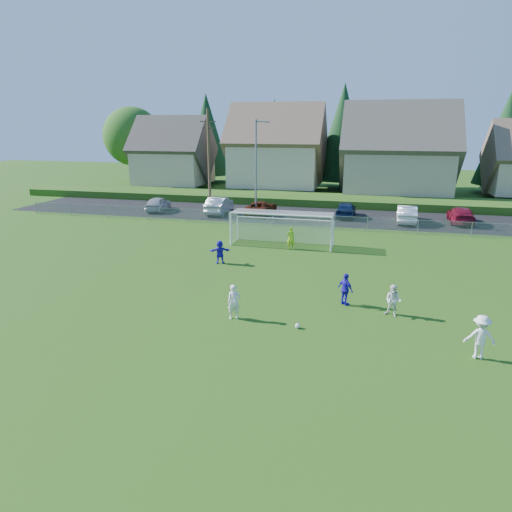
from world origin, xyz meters
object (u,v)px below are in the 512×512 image
object	(u,v)px
player_white_a	(234,302)
car_g	(461,215)
soccer_ball	(298,326)
player_blue_b	(220,252)
car_f	(407,214)
soccer_goal	(283,223)
goalkeeper	(291,238)
car_a	(158,204)
car_c	(261,208)
car_b	(219,205)
player_white_c	(480,337)
player_white_b	(393,301)
car_e	(346,209)
player_blue_a	(345,289)

from	to	relation	value
player_white_a	car_g	distance (m)	28.56
soccer_ball	player_blue_b	xyz separation A→B (m)	(-6.35, 8.40, 0.64)
car_f	soccer_goal	distance (m)	14.15
car_f	soccer_goal	bearing A→B (deg)	50.47
goalkeeper	car_f	world-z (taller)	goalkeeper
car_a	car_c	world-z (taller)	car_a
player_white_a	car_b	distance (m)	25.68
player_white_c	soccer_ball	bearing A→B (deg)	-8.67
soccer_ball	car_b	distance (m)	27.18
soccer_ball	player_white_a	bearing A→B (deg)	173.38
player_blue_b	car_g	world-z (taller)	player_blue_b
player_white_b	car_f	xyz separation A→B (m)	(2.00, 22.07, 0.03)
car_a	car_f	xyz separation A→B (m)	(24.36, 0.16, 0.06)
player_white_a	car_f	distance (m)	25.77
player_white_a	car_e	world-z (taller)	player_white_a
player_white_c	car_e	bearing A→B (deg)	-77.35
player_blue_b	goalkeeper	distance (m)	5.92
player_white_a	player_blue_b	world-z (taller)	player_white_a
car_b	car_e	xyz separation A→B (m)	(12.36, 1.18, -0.08)
car_a	player_white_a	bearing A→B (deg)	114.69
player_blue_a	car_c	distance (m)	23.62
player_white_b	player_blue_b	world-z (taller)	player_white_b
player_white_b	soccer_ball	bearing A→B (deg)	-129.55
player_blue_b	car_a	xyz separation A→B (m)	(-11.95, 15.91, -0.03)
car_c	car_g	size ratio (longest dim) A/B	0.99
car_b	car_f	world-z (taller)	car_b
player_blue_b	player_blue_a	bearing A→B (deg)	124.40
player_blue_b	car_a	size ratio (longest dim) A/B	0.35
soccer_ball	player_white_a	distance (m)	3.10
soccer_ball	player_blue_b	bearing A→B (deg)	127.07
car_b	car_f	xyz separation A→B (m)	(17.83, -0.01, -0.04)
player_white_a	goalkeeper	world-z (taller)	player_white_a
car_e	player_blue_b	bearing A→B (deg)	68.62
car_f	car_a	bearing A→B (deg)	2.57
player_white_c	soccer_goal	bearing A→B (deg)	-56.04
player_white_b	player_blue_b	bearing A→B (deg)	169.84
car_f	car_g	world-z (taller)	car_f
player_white_c	goalkeeper	xyz separation A→B (m)	(-9.66, 13.90, -0.09)
car_c	car_e	xyz separation A→B (m)	(8.16, 0.77, 0.07)
player_white_a	car_f	xyz separation A→B (m)	(9.06, 24.12, -0.02)
car_g	car_f	bearing A→B (deg)	13.01
player_blue_b	car_b	size ratio (longest dim) A/B	0.30
car_b	car_g	bearing A→B (deg)	179.33
player_white_b	car_f	size ratio (longest dim) A/B	0.32
player_white_a	car_b	bearing A→B (deg)	82.05
player_white_b	soccer_goal	bearing A→B (deg)	142.50
car_g	goalkeeper	bearing A→B (deg)	45.26
car_g	player_white_b	bearing A→B (deg)	76.02
player_white_b	car_c	world-z (taller)	player_white_b
car_a	car_b	bearing A→B (deg)	173.62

